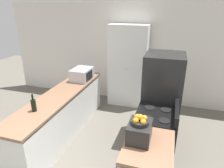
% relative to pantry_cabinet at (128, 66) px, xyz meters
% --- Properties ---
extents(wall_back, '(7.00, 0.06, 2.60)m').
position_rel_pantry_cabinet_xyz_m(wall_back, '(-0.01, 0.28, 0.26)').
color(wall_back, silver).
rests_on(wall_back, ground_plane).
extents(counter_left, '(0.60, 2.82, 0.91)m').
position_rel_pantry_cabinet_xyz_m(counter_left, '(-0.93, -1.78, -0.60)').
color(counter_left, silver).
rests_on(counter_left, ground_plane).
extents(pantry_cabinet, '(0.97, 0.49, 2.07)m').
position_rel_pantry_cabinet_xyz_m(pantry_cabinet, '(0.00, 0.00, 0.00)').
color(pantry_cabinet, white).
rests_on(pantry_cabinet, ground_plane).
extents(stove, '(0.66, 0.71, 1.07)m').
position_rel_pantry_cabinet_xyz_m(stove, '(0.92, -2.01, -0.57)').
color(stove, black).
rests_on(stove, ground_plane).
extents(refrigerator, '(0.72, 0.75, 1.69)m').
position_rel_pantry_cabinet_xyz_m(refrigerator, '(0.95, -1.24, -0.19)').
color(refrigerator, black).
rests_on(refrigerator, ground_plane).
extents(microwave, '(0.40, 0.52, 0.26)m').
position_rel_pantry_cabinet_xyz_m(microwave, '(-0.85, -0.93, 0.00)').
color(microwave, '#B2B2B7').
rests_on(microwave, counter_left).
extents(wine_bottle, '(0.08, 0.08, 0.29)m').
position_rel_pantry_cabinet_xyz_m(wine_bottle, '(-0.96, -2.49, -0.02)').
color(wine_bottle, black).
rests_on(wine_bottle, counter_left).
extents(toaster_oven, '(0.29, 0.37, 0.24)m').
position_rel_pantry_cabinet_xyz_m(toaster_oven, '(0.77, -2.72, -0.01)').
color(toaster_oven, black).
rests_on(toaster_oven, counter_right).
extents(fruit_bowl, '(0.22, 0.22, 0.13)m').
position_rel_pantry_cabinet_xyz_m(fruit_bowl, '(0.77, -2.73, 0.15)').
color(fruit_bowl, black).
rests_on(fruit_bowl, toaster_oven).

